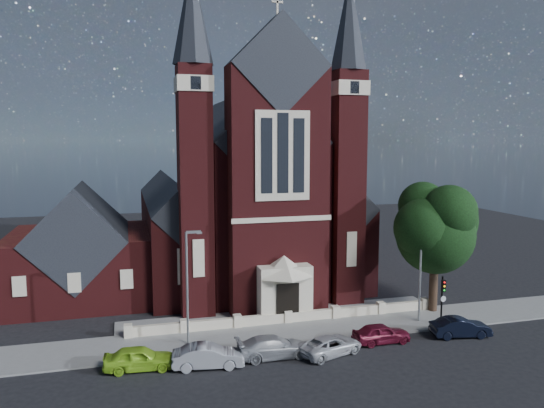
# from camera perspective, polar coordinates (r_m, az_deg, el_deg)

# --- Properties ---
(ground) EXTENTS (120.00, 120.00, 0.00)m
(ground) POSITION_cam_1_polar(r_m,az_deg,el_deg) (50.15, -1.23, -9.58)
(ground) COLOR black
(ground) RESTS_ON ground
(pavement_strip) EXTENTS (60.00, 5.00, 0.12)m
(pavement_strip) POSITION_cam_1_polar(r_m,az_deg,el_deg) (40.57, 2.54, -13.61)
(pavement_strip) COLOR slate
(pavement_strip) RESTS_ON ground
(forecourt_paving) EXTENTS (26.00, 3.00, 0.14)m
(forecourt_paving) POSITION_cam_1_polar(r_m,az_deg,el_deg) (44.17, 0.90, -11.88)
(forecourt_paving) COLOR slate
(forecourt_paving) RESTS_ON ground
(forecourt_wall) EXTENTS (24.00, 0.40, 0.90)m
(forecourt_wall) POSITION_cam_1_polar(r_m,az_deg,el_deg) (42.36, 1.68, -12.71)
(forecourt_wall) COLOR beige
(forecourt_wall) RESTS_ON ground
(church) EXTENTS (20.01, 34.90, 29.20)m
(church) POSITION_cam_1_polar(r_m,az_deg,el_deg) (56.16, -3.25, 0.71)
(church) COLOR #501516
(church) RESTS_ON ground
(parish_hall) EXTENTS (12.00, 12.20, 10.24)m
(parish_hall) POSITION_cam_1_polar(r_m,az_deg,el_deg) (50.82, -19.96, -5.11)
(parish_hall) COLOR #501516
(parish_hall) RESTS_ON ground
(street_tree) EXTENTS (6.40, 6.60, 10.70)m
(street_tree) POSITION_cam_1_polar(r_m,az_deg,el_deg) (45.20, 17.48, -2.66)
(street_tree) COLOR black
(street_tree) RESTS_ON ground
(street_lamp_left) EXTENTS (1.16, 0.22, 8.09)m
(street_lamp_left) POSITION_cam_1_polar(r_m,az_deg,el_deg) (37.10, -8.99, -8.20)
(street_lamp_left) COLOR gray
(street_lamp_left) RESTS_ON ground
(street_lamp_right) EXTENTS (1.16, 0.22, 8.09)m
(street_lamp_right) POSITION_cam_1_polar(r_m,az_deg,el_deg) (42.92, 15.79, -6.31)
(street_lamp_right) COLOR gray
(street_lamp_right) RESTS_ON ground
(traffic_signal) EXTENTS (0.28, 0.42, 4.00)m
(traffic_signal) POSITION_cam_1_polar(r_m,az_deg,el_deg) (42.61, 17.87, -9.28)
(traffic_signal) COLOR black
(traffic_signal) RESTS_ON ground
(car_lime_van) EXTENTS (4.47, 2.10, 1.48)m
(car_lime_van) POSITION_cam_1_polar(r_m,az_deg,el_deg) (35.24, -14.10, -15.78)
(car_lime_van) COLOR #9CD72B
(car_lime_van) RESTS_ON ground
(car_silver_a) EXTENTS (4.63, 2.09, 1.47)m
(car_silver_a) POSITION_cam_1_polar(r_m,az_deg,el_deg) (34.77, -6.90, -15.95)
(car_silver_a) COLOR #999BA0
(car_silver_a) RESTS_ON ground
(car_silver_b) EXTENTS (4.93, 2.00, 1.43)m
(car_silver_b) POSITION_cam_1_polar(r_m,az_deg,el_deg) (36.00, 0.14, -15.11)
(car_silver_b) COLOR #989B9F
(car_silver_b) RESTS_ON ground
(car_white_suv) EXTENTS (5.01, 3.48, 1.27)m
(car_white_suv) POSITION_cam_1_polar(r_m,az_deg,el_deg) (36.69, 6.29, -14.86)
(car_white_suv) COLOR silver
(car_white_suv) RESTS_ON ground
(car_dark_red) EXTENTS (4.10, 1.68, 1.39)m
(car_dark_red) POSITION_cam_1_polar(r_m,az_deg,el_deg) (39.12, 11.67, -13.46)
(car_dark_red) COLOR maroon
(car_dark_red) RESTS_ON ground
(car_navy) EXTENTS (4.48, 2.14, 1.42)m
(car_navy) POSITION_cam_1_polar(r_m,az_deg,el_deg) (41.76, 19.62, -12.38)
(car_navy) COLOR black
(car_navy) RESTS_ON ground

